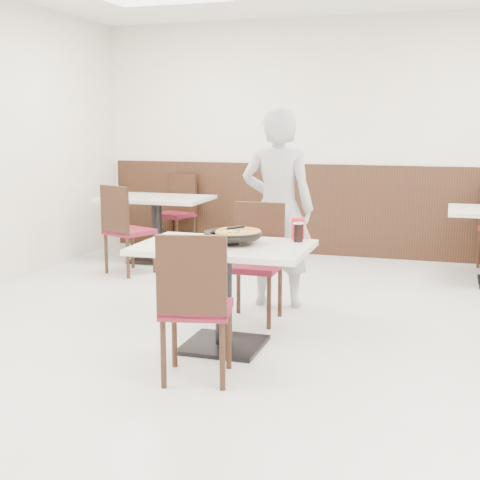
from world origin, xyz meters
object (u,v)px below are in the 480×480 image
(chair_near, at_px, (197,305))
(chair_far, at_px, (253,264))
(side_plate, at_px, (171,243))
(bg_table_left, at_px, (157,229))
(red_cup, at_px, (298,228))
(pizza, at_px, (238,235))
(main_table, at_px, (224,296))
(bg_chair_left_far, at_px, (174,213))
(cola_glass, at_px, (298,233))
(diner_person, at_px, (278,209))
(bg_chair_left_near, at_px, (130,229))
(pizza_pan, at_px, (233,238))

(chair_near, distance_m, chair_far, 1.29)
(side_plate, distance_m, bg_table_left, 3.08)
(red_cup, bearing_deg, pizza, -140.51)
(chair_far, distance_m, side_plate, 0.92)
(main_table, distance_m, bg_chair_left_far, 3.75)
(cola_glass, xyz_separation_m, diner_person, (-0.39, 0.94, 0.05))
(bg_chair_left_near, distance_m, bg_chair_left_far, 1.34)
(side_plate, relative_size, bg_chair_left_near, 0.17)
(diner_person, bearing_deg, pizza_pan, 83.82)
(pizza, height_order, bg_chair_left_far, bg_chair_left_far)
(chair_near, bearing_deg, pizza_pan, 76.02)
(main_table, distance_m, cola_glass, 0.70)
(chair_near, distance_m, bg_chair_left_far, 4.31)
(pizza_pan, xyz_separation_m, bg_chair_left_near, (-1.77, 1.91, -0.32))
(main_table, relative_size, cola_glass, 9.23)
(cola_glass, relative_size, red_cup, 0.81)
(diner_person, height_order, bg_table_left, diner_person)
(red_cup, relative_size, diner_person, 0.09)
(main_table, relative_size, bg_table_left, 1.00)
(pizza, distance_m, cola_glass, 0.43)
(chair_far, relative_size, bg_table_left, 0.79)
(side_plate, bearing_deg, bg_chair_left_far, 112.73)
(main_table, bearing_deg, cola_glass, 28.83)
(main_table, relative_size, bg_chair_left_far, 1.26)
(main_table, relative_size, diner_person, 0.70)
(pizza, xyz_separation_m, red_cup, (0.36, 0.30, 0.02))
(cola_glass, distance_m, red_cup, 0.12)
(chair_near, height_order, diner_person, diner_person)
(main_table, xyz_separation_m, bg_chair_left_far, (-1.78, 3.30, 0.10))
(chair_far, xyz_separation_m, bg_chair_left_near, (-1.74, 1.28, 0.00))
(red_cup, bearing_deg, chair_near, -113.03)
(pizza_pan, bearing_deg, red_cup, 38.71)
(main_table, distance_m, pizza_pan, 0.42)
(main_table, distance_m, chair_near, 0.62)
(pizza_pan, bearing_deg, bg_chair_left_near, 132.91)
(chair_far, xyz_separation_m, bg_chair_left_far, (-1.80, 2.62, 0.00))
(chair_far, relative_size, side_plate, 5.78)
(cola_glass, distance_m, bg_table_left, 3.26)
(pizza, distance_m, side_plate, 0.48)
(pizza_pan, xyz_separation_m, cola_glass, (0.43, 0.21, 0.02))
(bg_chair_left_near, bearing_deg, pizza_pan, -23.18)
(main_table, height_order, side_plate, side_plate)
(chair_far, relative_size, pizza, 3.33)
(side_plate, relative_size, diner_person, 0.10)
(chair_near, bearing_deg, cola_glass, 50.65)
(pizza_pan, distance_m, bg_chair_left_far, 3.74)
(chair_far, relative_size, bg_chair_left_far, 1.00)
(chair_far, distance_m, bg_table_left, 2.61)
(bg_chair_left_far, bearing_deg, main_table, 132.98)
(chair_far, height_order, bg_table_left, chair_far)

